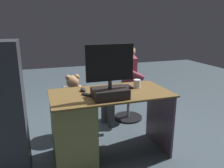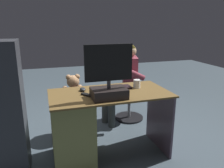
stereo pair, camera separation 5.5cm
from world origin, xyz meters
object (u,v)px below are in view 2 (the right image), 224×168
(keyboard, at_px, (113,88))
(tv_remote, at_px, (87,95))
(computer_mouse, at_px, (83,89))
(desk, at_px, (80,127))
(visitor_chair, at_px, (129,102))
(person, at_px, (125,77))
(office_chair_teddy, at_px, (75,115))
(cup, at_px, (137,84))
(monitor, at_px, (109,82))
(teddy_bear, at_px, (73,89))

(keyboard, xyz_separation_m, tv_remote, (0.31, 0.15, -0.00))
(computer_mouse, bearing_deg, desk, 63.71)
(tv_remote, bearing_deg, computer_mouse, -118.29)
(visitor_chair, xyz_separation_m, person, (0.09, 0.03, 0.39))
(desk, xyz_separation_m, computer_mouse, (-0.07, -0.14, 0.37))
(keyboard, height_order, office_chair_teddy, keyboard)
(cup, bearing_deg, desk, 6.74)
(desk, height_order, cup, cup)
(computer_mouse, distance_m, office_chair_teddy, 0.66)
(keyboard, distance_m, person, 0.82)
(cup, xyz_separation_m, visitor_chair, (-0.23, -0.77, -0.51))
(person, bearing_deg, tv_remote, 49.83)
(computer_mouse, xyz_separation_m, cup, (-0.60, 0.06, 0.03))
(monitor, distance_m, office_chair_teddy, 1.00)
(desk, relative_size, cup, 13.62)
(desk, distance_m, visitor_chair, 1.24)
(tv_remote, relative_size, office_chair_teddy, 0.32)
(computer_mouse, bearing_deg, tv_remote, 95.31)
(monitor, height_order, keyboard, monitor)
(desk, xyz_separation_m, keyboard, (-0.40, -0.12, 0.36))
(desk, height_order, tv_remote, tv_remote)
(desk, xyz_separation_m, visitor_chair, (-0.90, -0.85, -0.11))
(tv_remote, bearing_deg, cup, 157.45)
(desk, relative_size, office_chair_teddy, 2.71)
(monitor, xyz_separation_m, keyboard, (-0.13, -0.28, -0.15))
(office_chair_teddy, distance_m, person, 0.91)
(cup, height_order, visitor_chair, cup)
(cup, xyz_separation_m, tv_remote, (0.59, 0.11, -0.04))
(desk, distance_m, monitor, 0.60)
(teddy_bear, relative_size, visitor_chair, 0.78)
(keyboard, bearing_deg, desk, 16.46)
(keyboard, height_order, tv_remote, keyboard)
(tv_remote, height_order, person, person)
(computer_mouse, bearing_deg, office_chair_teddy, -84.37)
(desk, bearing_deg, computer_mouse, -116.29)
(office_chair_teddy, bearing_deg, teddy_bear, -90.00)
(office_chair_teddy, distance_m, visitor_chair, 0.91)
(keyboard, distance_m, visitor_chair, 1.00)
(desk, relative_size, tv_remote, 8.35)
(teddy_bear, bearing_deg, desk, 87.52)
(computer_mouse, height_order, cup, cup)
(visitor_chair, bearing_deg, cup, 73.63)
(desk, distance_m, person, 1.19)
(cup, distance_m, office_chair_teddy, 0.97)
(office_chair_teddy, relative_size, person, 0.40)
(monitor, xyz_separation_m, cup, (-0.40, -0.24, -0.11))
(office_chair_teddy, bearing_deg, keyboard, 128.51)
(visitor_chair, bearing_deg, keyboard, 55.69)
(tv_remote, bearing_deg, monitor, 112.57)
(teddy_bear, bearing_deg, computer_mouse, 95.48)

